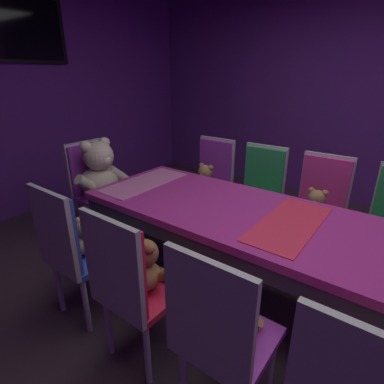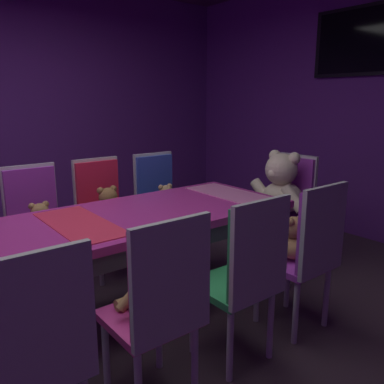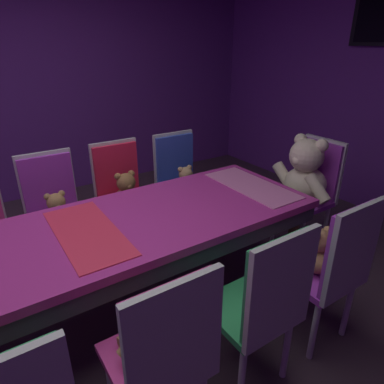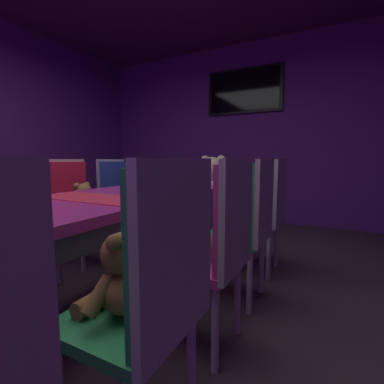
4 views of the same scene
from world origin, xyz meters
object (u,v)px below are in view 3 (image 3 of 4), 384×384
Objects in this scene: chair_right_2 at (166,352)px; teddy_left_3 at (127,193)px; teddy_left_4 at (186,182)px; chair_left_2 at (53,203)px; chair_left_3 at (120,187)px; teddy_right_2 at (150,332)px; chair_right_4 at (337,263)px; king_teddy_bear at (303,175)px; chair_right_3 at (267,300)px; teddy_right_4 at (315,252)px; throne_chair at (314,182)px; banquet_table at (89,245)px; teddy_left_2 at (58,212)px; chair_left_4 at (178,175)px.

teddy_left_3 is at bearing -18.31° from chair_right_2.
teddy_left_4 is at bearing 88.35° from teddy_left_3.
chair_left_2 is 0.56m from chair_left_3.
chair_right_4 is at bearing -97.79° from teddy_right_2.
chair_right_4 is 1.62× the size of king_teddy_bear.
teddy_right_2 is (-0.14, 0.00, -0.02)m from chair_right_2.
chair_right_3 reaches higher than teddy_right_2.
throne_chair reaches higher than teddy_right_4.
throne_chair is (0.00, 2.02, -0.06)m from banquet_table.
teddy_right_2 is at bearing 2.35° from banquet_table.
king_teddy_bear is at bearing 46.89° from teddy_left_4.
king_teddy_bear is (0.00, 1.86, 0.05)m from banquet_table.
throne_chair is at bearing 52.53° from teddy_left_4.
banquet_table is 10.30× the size of teddy_left_2.
teddy_right_4 is 0.51× the size of king_teddy_bear.
chair_right_2 is 1.00× the size of throne_chair.
chair_right_2 reaches higher than teddy_left_2.
king_teddy_bear is (-0.71, 1.83, 0.12)m from teddy_right_2.
chair_right_4 reaches higher than teddy_right_2.
banquet_table is 0.71m from teddy_right_2.
chair_left_2 is at bearing -97.88° from teddy_left_4.
chair_left_4 is 1.00× the size of throne_chair.
chair_left_2 is 3.28× the size of teddy_right_2.
chair_right_4 is at bearing 43.87° from throne_chair.
teddy_right_4 is at bearing -90.33° from teddy_right_2.
teddy_left_2 is 0.58m from chair_left_3.
teddy_left_3 reaches higher than teddy_right_4.
chair_right_3 is (1.57, 0.04, 0.00)m from teddy_left_3.
teddy_left_3 is at bearing -25.71° from throne_chair.
king_teddy_bear reaches higher than teddy_left_2.
banquet_table is at bearing -58.10° from teddy_left_4.
chair_right_3 is at bearing 1.24° from chair_left_3.
chair_right_2 is 0.55m from chair_right_3.
banquet_table is at bearing 2.35° from teddy_right_2.
chair_left_4 and chair_right_3 have the same top height.
banquet_table is 9.49× the size of teddy_right_4.
throne_chair is at bearing 90.00° from banquet_table.
teddy_left_4 is (0.16, 1.13, -0.03)m from chair_left_2.
chair_left_3 is 1.71m from throne_chair.
teddy_right_2 is at bearing 19.50° from throne_chair.
chair_right_3 is at bearing 30.69° from throne_chair.
king_teddy_bear is (0.85, 1.87, 0.11)m from chair_left_2.
chair_left_4 is (-0.13, 1.13, 0.02)m from teddy_left_2.
chair_left_2 is 2.06m from king_teddy_bear.
chair_left_3 is 3.16× the size of teddy_right_4.
chair_left_3 is at bearing 1.24° from chair_right_3.
chair_right_4 is 0.14m from teddy_right_4.
king_teddy_bear is (-0.86, 0.73, 0.11)m from chair_right_4.
chair_right_3 is at bearing 19.27° from chair_left_2.
chair_left_2 reaches higher than teddy_right_4.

